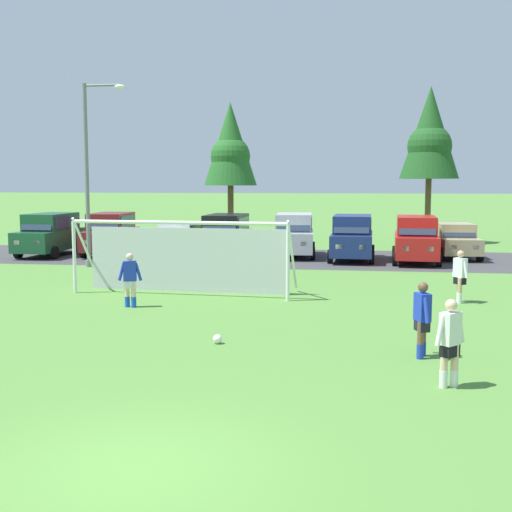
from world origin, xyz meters
name	(u,v)px	position (x,y,z in m)	size (l,w,h in m)	color
ground_plane	(273,288)	(0.00, 15.00, 0.00)	(400.00, 400.00, 0.00)	#518438
parking_lot_strip	(296,258)	(0.00, 24.32, 0.00)	(52.00, 8.40, 0.01)	#3D3D3F
soccer_ball	(218,339)	(-0.28, 6.74, 0.11)	(0.22, 0.22, 0.22)	white
soccer_goal	(185,255)	(-2.84, 13.55, 1.29)	(7.52, 2.38, 2.57)	white
player_striker_near	(130,280)	(-3.81, 10.78, 0.82)	(0.75, 0.33, 1.64)	beige
player_midfield_center	(460,276)	(6.12, 13.05, 0.82)	(0.46, 0.68, 1.64)	tan
player_defender_far	(450,343)	(4.60, 4.17, 0.82)	(0.62, 0.54, 1.64)	beige
player_winger_left	(422,320)	(4.30, 6.21, 0.82)	(0.36, 0.74, 1.64)	brown
parked_car_slot_far_left	(50,234)	(-12.58, 23.66, 1.11)	(2.23, 4.65, 2.16)	#194C2D
parked_car_slot_left	(111,233)	(-9.65, 24.47, 1.11)	(2.38, 4.72, 2.16)	maroon
parked_car_slot_center_left	(180,240)	(-5.85, 24.05, 0.88)	(2.25, 4.31, 1.72)	silver
parked_car_slot_center	(226,236)	(-3.45, 23.81, 1.11)	(2.24, 4.65, 2.16)	black
parked_car_slot_center_right	(294,235)	(-0.19, 25.07, 1.11)	(2.37, 4.72, 2.16)	#B2B2BC
parked_car_slot_right	(352,237)	(2.73, 23.93, 1.11)	(2.23, 4.65, 2.16)	navy
parked_car_slot_far_right	(416,239)	(5.69, 23.43, 1.11)	(2.31, 4.69, 2.16)	red
parked_car_slot_end	(455,241)	(7.76, 25.50, 0.88)	(2.24, 4.30, 1.72)	tan
tree_left_edge	(230,147)	(-4.64, 31.44, 5.85)	(3.20, 3.20, 8.52)	brown
tree_mid_left	(430,136)	(7.26, 33.59, 6.53)	(3.56, 3.56, 9.50)	brown
street_lamp	(90,173)	(-8.67, 19.69, 4.14)	(2.00, 0.32, 8.00)	slate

